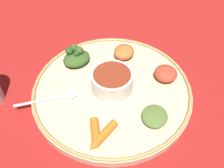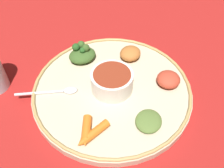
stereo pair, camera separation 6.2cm
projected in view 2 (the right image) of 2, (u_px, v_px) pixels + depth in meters
name	position (u px, v px, depth m)	size (l,w,h in m)	color
ground_plane	(112.00, 93.00, 0.64)	(2.40, 2.40, 0.00)	maroon
platter	(112.00, 90.00, 0.63)	(0.40, 0.40, 0.02)	#C6B293
platter_rim	(112.00, 87.00, 0.62)	(0.40, 0.40, 0.01)	tan
center_bowl	(112.00, 81.00, 0.61)	(0.10, 0.10, 0.05)	silver
spoon	(57.00, 91.00, 0.61)	(0.09, 0.14, 0.01)	silver
greens_pile	(83.00, 53.00, 0.69)	(0.07, 0.08, 0.05)	#385623
carrot_near_spoon	(86.00, 130.00, 0.53)	(0.07, 0.06, 0.02)	orange
carrot_outer	(94.00, 133.00, 0.53)	(0.03, 0.08, 0.02)	orange
mound_collards	(147.00, 122.00, 0.55)	(0.06, 0.06, 0.02)	#567033
mound_berbere_red	(168.00, 79.00, 0.63)	(0.06, 0.06, 0.03)	#B73D28
mound_chickpea	(130.00, 53.00, 0.69)	(0.06, 0.06, 0.03)	#B2662D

